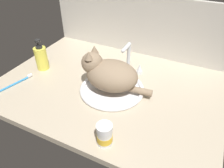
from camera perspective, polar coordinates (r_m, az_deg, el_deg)
countertop at (r=110.28cm, az=-1.14°, el=-1.04°), size 112.30×79.29×3.00cm
backsplash_wall at (r=134.41cm, az=6.92°, el=14.83°), size 112.30×2.40×39.16cm
sink_basin at (r=105.57cm, az=-0.00°, el=-1.35°), size 31.98×31.98×2.07cm
faucet at (r=117.32cm, az=4.27°, el=6.36°), size 16.80×11.35×17.32cm
cat at (r=100.95cm, az=-1.01°, el=2.85°), size 35.52×21.43×19.39cm
pill_bottle at (r=79.98cm, az=-2.01°, el=-13.55°), size 6.07×6.07×9.51cm
soap_pump_bottle at (r=126.01cm, az=-18.45°, el=6.71°), size 6.67×6.67×17.80cm
toothbrush at (r=120.94cm, az=-24.31°, el=0.29°), size 5.84×19.15×1.70cm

